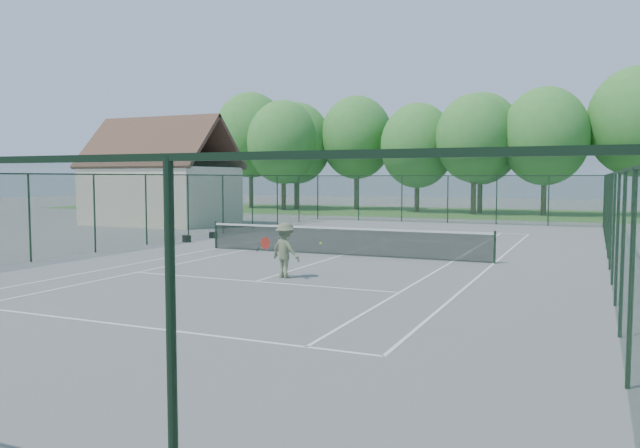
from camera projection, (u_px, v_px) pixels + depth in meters
The scene contains 10 objects.
ground at pixel (342, 255), 23.06m from camera, with size 140.00×140.00×0.00m, color slate.
grass_far at pixel (480, 213), 50.42m from camera, with size 80.00×16.00×0.01m, color #40742B.
court_lines at pixel (342, 255), 23.06m from camera, with size 11.05×23.85×0.01m.
tennis_net at pixel (342, 240), 23.02m from camera, with size 11.08×0.08×1.10m.
fence_enclosure at pixel (342, 213), 22.94m from camera, with size 18.05×36.05×3.02m.
utility_building at pixel (161, 174), 38.40m from camera, with size 8.60×6.27×6.63m.
tree_line_far at pixel (481, 139), 49.98m from camera, with size 39.40×6.40×9.70m.
sports_bag_a at pixel (187, 239), 27.73m from camera, with size 0.39×0.23×0.31m, color black.
sports_bag_b at pixel (213, 235), 29.66m from camera, with size 0.37×0.23×0.29m, color black.
tennis_player at pixel (285, 250), 17.83m from camera, with size 1.83×0.95×1.59m.
Camera 1 is at (8.52, -21.28, 2.87)m, focal length 35.00 mm.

